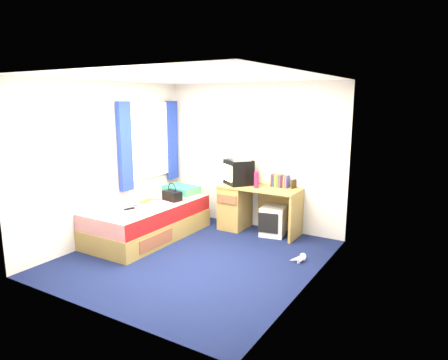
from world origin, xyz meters
The scene contains 20 objects.
ground centered at (0.00, 0.00, 0.00)m, with size 3.40×3.40×0.00m, color #0C1438.
room_shell centered at (0.00, 0.00, 1.45)m, with size 3.40×3.40×3.40m.
bed centered at (-1.10, 0.31, 0.27)m, with size 1.01×2.00×0.54m.
pillow centered at (-1.09, 1.15, 0.60)m, with size 0.58×0.37×0.13m, color #1A7AAD.
desk centered at (0.00, 1.44, 0.41)m, with size 1.30×0.55×0.75m.
storage_cube centered at (0.54, 1.40, 0.23)m, with size 0.37×0.37×0.46m, color silver.
crt_tv centered at (-0.12, 1.44, 0.95)m, with size 0.55×0.55×0.41m.
vcr centered at (-0.12, 1.44, 1.20)m, with size 0.41×0.29×0.08m, color #B1B2B4.
book_row centered at (0.55, 1.60, 0.85)m, with size 0.27×0.13×0.20m.
picture_frame centered at (0.78, 1.62, 0.82)m, with size 0.02×0.12×0.14m, color #322310.
pink_water_bottle centered at (0.26, 1.34, 0.87)m, with size 0.08×0.08×0.24m, color #D51E47.
aerosol_can centered at (0.21, 1.44, 0.84)m, with size 0.05×0.05×0.19m, color silver.
handbag centered at (-0.90, 0.67, 0.63)m, with size 0.34×0.24×0.29m.
towel centered at (-0.79, 0.17, 0.58)m, with size 0.27×0.22×0.09m, color silver.
magazine centered at (-1.17, 0.42, 0.55)m, with size 0.21×0.28×0.01m, color yellow.
water_bottle centered at (-1.23, 0.12, 0.58)m, with size 0.07×0.07×0.20m, color silver.
colour_swatch_fan centered at (-0.99, -0.27, 0.55)m, with size 0.22×0.06×0.01m, color yellow.
remote_control centered at (-1.11, -0.08, 0.55)m, with size 0.05×0.16×0.02m, color black.
window_assembly centered at (-1.55, 0.90, 1.42)m, with size 0.11×1.42×1.40m.
white_heels centered at (1.28, 0.58, 0.04)m, with size 0.22×0.27×0.09m.
Camera 1 is at (3.00, -4.21, 2.12)m, focal length 32.00 mm.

